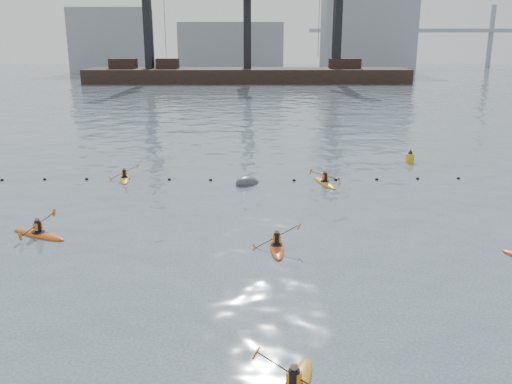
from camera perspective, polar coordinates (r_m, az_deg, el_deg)
ground at (r=18.21m, az=-3.58°, el=-17.08°), size 400.00×400.00×0.00m
float_line at (r=39.08m, az=-2.59°, el=1.31°), size 33.24×0.73×0.24m
barge_pier at (r=125.50m, az=-1.01°, el=12.33°), size 72.00×19.30×29.50m
skyline at (r=165.52m, az=-0.01°, el=15.76°), size 141.00×28.00×22.00m
kayaker_0 at (r=26.61m, az=2.19°, el=-5.69°), size 2.37×3.38×1.40m
kayaker_2 at (r=30.36m, az=-21.91°, el=-4.08°), size 3.48×2.28×1.24m
kayaker_3 at (r=38.34m, az=7.26°, el=1.02°), size 2.31×3.49×1.27m
kayaker_5 at (r=40.34m, az=-13.66°, el=1.43°), size 2.14×3.17×1.22m
mooring_buoy at (r=38.08m, az=-0.88°, el=0.88°), size 2.44×2.48×1.45m
nav_buoy at (r=46.38m, az=15.91°, el=3.48°), size 0.67×0.67×1.21m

